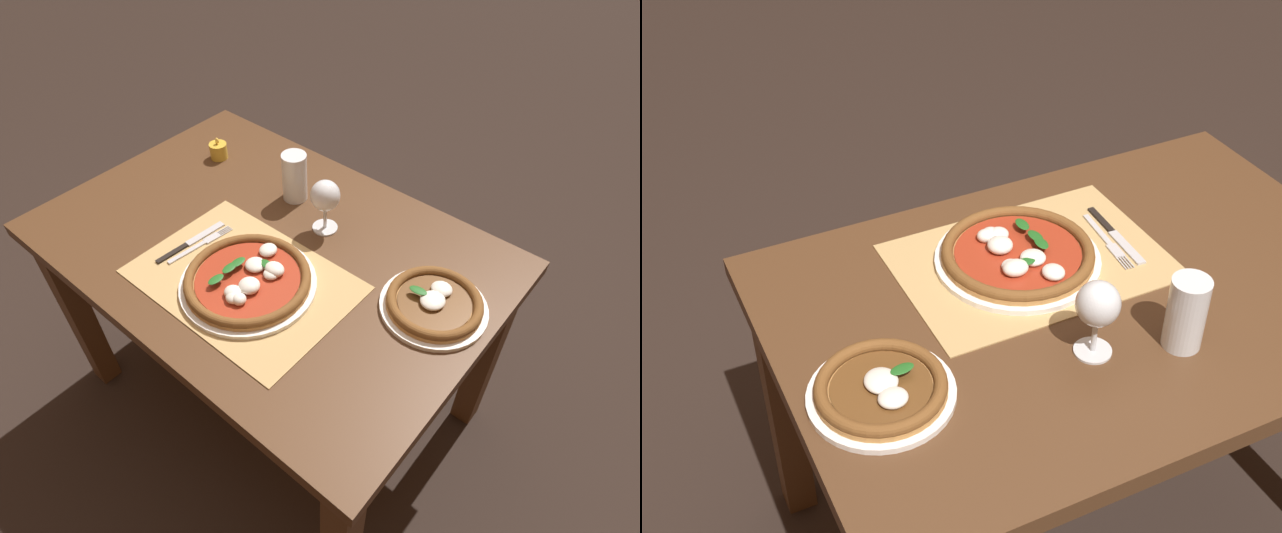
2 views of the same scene
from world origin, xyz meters
TOP-DOWN VIEW (x-y plane):
  - ground_plane at (0.00, 0.00)m, footprint 24.00×24.00m
  - dining_table at (0.00, 0.00)m, footprint 1.23×0.84m
  - paper_placemat at (0.05, -0.14)m, footprint 0.54×0.38m
  - pizza_near at (0.08, -0.14)m, footprint 0.34×0.34m
  - pizza_far at (0.47, 0.09)m, footprint 0.26×0.26m
  - wine_glass at (0.08, 0.15)m, footprint 0.08×0.08m
  - pint_glass at (-0.07, 0.20)m, footprint 0.07×0.07m
  - fork at (-0.12, -0.12)m, footprint 0.04×0.20m
  - knife at (-0.15, -0.13)m, footprint 0.03×0.22m
  - votive_candle at (-0.40, 0.20)m, footprint 0.06×0.06m

SIDE VIEW (x-z plane):
  - ground_plane at x=0.00m, z-range 0.00..0.00m
  - dining_table at x=0.00m, z-range 0.26..1.00m
  - paper_placemat at x=0.05m, z-range 0.74..0.74m
  - fork at x=-0.12m, z-range 0.74..0.75m
  - knife at x=-0.15m, z-range 0.74..0.75m
  - pizza_far at x=0.47m, z-range 0.74..0.78m
  - pizza_near at x=0.08m, z-range 0.74..0.79m
  - votive_candle at x=-0.40m, z-range 0.73..0.80m
  - pint_glass at x=-0.07m, z-range 0.74..0.88m
  - wine_glass at x=0.08m, z-range 0.77..0.92m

